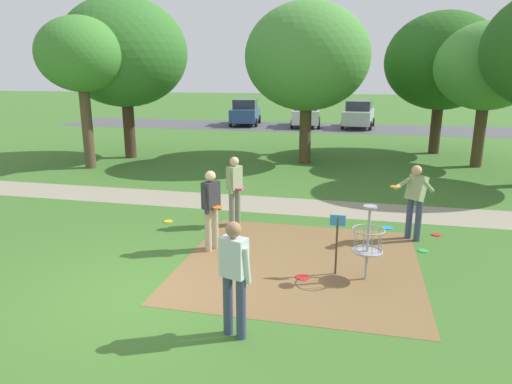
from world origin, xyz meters
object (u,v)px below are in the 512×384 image
(frisbee_far_right, at_px, (168,221))
(tree_mid_left, at_px, (124,53))
(player_waiting_right, at_px, (234,273))
(tree_mid_right, at_px, (308,62))
(player_foreground_watching, at_px, (415,197))
(parked_car_center_left, at_px, (306,113))
(player_throwing, at_px, (211,206))
(parked_car_leftmost, at_px, (245,112))
(tree_near_right, at_px, (307,57))
(disc_golf_basket, at_px, (364,239))
(tree_far_center, at_px, (442,61))
(parked_car_center_right, at_px, (359,114))
(frisbee_near_basket, at_px, (423,251))
(frisbee_far_left, at_px, (436,235))
(player_waiting_left, at_px, (235,187))
(frisbee_by_tee, at_px, (303,277))
(frisbee_mid_grass, at_px, (388,228))
(tree_far_left, at_px, (488,67))
(tree_mid_center, at_px, (81,56))

(frisbee_far_right, bearing_deg, tree_mid_left, 123.13)
(player_waiting_right, bearing_deg, tree_mid_right, 93.19)
(player_foreground_watching, relative_size, parked_car_center_left, 0.39)
(player_throwing, height_order, parked_car_leftmost, parked_car_leftmost)
(tree_near_right, relative_size, parked_car_leftmost, 1.45)
(player_waiting_right, xyz_separation_m, tree_mid_left, (-8.36, 12.77, 3.51))
(disc_golf_basket, relative_size, player_throwing, 0.81)
(tree_mid_right, distance_m, tree_far_center, 6.00)
(parked_car_center_left, bearing_deg, parked_car_center_right, 0.62)
(frisbee_near_basket, bearing_deg, parked_car_leftmost, 112.90)
(frisbee_far_left, height_order, tree_mid_right, tree_mid_right)
(player_throwing, bearing_deg, tree_far_center, 65.57)
(player_waiting_left, relative_size, frisbee_near_basket, 8.20)
(disc_golf_basket, distance_m, tree_mid_left, 15.01)
(tree_mid_right, xyz_separation_m, tree_far_center, (5.83, 1.41, 0.03))
(tree_mid_left, relative_size, parked_car_center_left, 1.55)
(frisbee_near_basket, xyz_separation_m, frisbee_far_left, (0.41, 1.10, 0.00))
(frisbee_by_tee, height_order, parked_car_center_right, parked_car_center_right)
(tree_mid_left, height_order, parked_car_center_left, tree_mid_left)
(player_throwing, bearing_deg, parked_car_center_right, 83.44)
(disc_golf_basket, relative_size, frisbee_far_left, 6.73)
(parked_car_center_right, bearing_deg, tree_mid_left, -124.80)
(frisbee_mid_grass, relative_size, frisbee_far_left, 1.25)
(disc_golf_basket, distance_m, parked_car_leftmost, 25.93)
(tree_mid_left, height_order, tree_far_left, tree_mid_left)
(player_waiting_right, relative_size, tree_far_center, 0.27)
(player_foreground_watching, height_order, player_waiting_right, same)
(player_foreground_watching, bearing_deg, parked_car_center_right, 93.78)
(disc_golf_basket, distance_m, frisbee_mid_grass, 3.14)
(tree_far_left, bearing_deg, disc_golf_basket, -110.69)
(tree_mid_left, bearing_deg, player_waiting_left, -48.78)
(player_throwing, bearing_deg, frisbee_far_right, 137.41)
(frisbee_far_right, relative_size, tree_far_left, 0.04)
(player_foreground_watching, distance_m, frisbee_by_tee, 3.46)
(frisbee_far_right, bearing_deg, parked_car_center_right, 78.76)
(tree_mid_right, distance_m, parked_car_center_left, 11.71)
(tree_mid_center, height_order, parked_car_leftmost, tree_mid_center)
(player_throwing, distance_m, tree_mid_right, 12.89)
(frisbee_near_basket, height_order, tree_far_center, tree_far_center)
(player_waiting_left, bearing_deg, frisbee_far_left, 4.04)
(tree_mid_left, distance_m, parked_car_leftmost, 14.63)
(frisbee_mid_grass, bearing_deg, tree_mid_left, 145.19)
(player_waiting_left, height_order, parked_car_center_left, parked_car_center_left)
(frisbee_near_basket, relative_size, tree_near_right, 0.03)
(disc_golf_basket, bearing_deg, tree_mid_center, 142.97)
(frisbee_mid_grass, bearing_deg, player_waiting_left, -170.79)
(frisbee_far_left, height_order, frisbee_far_right, same)
(frisbee_far_left, height_order, tree_near_right, tree_near_right)
(player_foreground_watching, bearing_deg, tree_far_left, 70.40)
(tree_mid_center, distance_m, parked_car_leftmost, 17.04)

